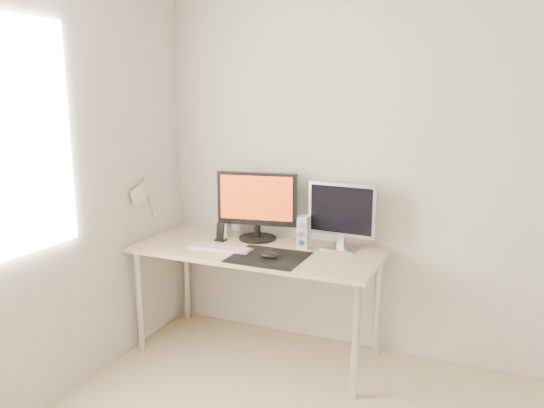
% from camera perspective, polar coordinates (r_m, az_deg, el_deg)
% --- Properties ---
extents(wall_back, '(3.50, 0.00, 3.50)m').
position_cam_1_polar(wall_back, '(3.44, 15.30, 3.59)').
color(wall_back, silver).
rests_on(wall_back, ground).
extents(mousepad, '(0.45, 0.40, 0.00)m').
position_cam_1_polar(mousepad, '(3.27, -0.42, -5.74)').
color(mousepad, black).
rests_on(mousepad, desk).
extents(mouse, '(0.12, 0.07, 0.04)m').
position_cam_1_polar(mouse, '(3.23, -0.31, -5.54)').
color(mouse, black).
rests_on(mouse, mousepad).
extents(desk, '(1.60, 0.70, 0.73)m').
position_cam_1_polar(desk, '(3.48, -1.57, -6.00)').
color(desk, '#D1B587').
rests_on(desk, ground).
extents(main_monitor, '(0.55, 0.30, 0.47)m').
position_cam_1_polar(main_monitor, '(3.60, -1.63, 0.06)').
color(main_monitor, black).
rests_on(main_monitor, desk).
extents(second_monitor, '(0.45, 0.18, 0.43)m').
position_cam_1_polar(second_monitor, '(3.40, 7.53, -0.97)').
color(second_monitor, '#AAAAAC').
rests_on(second_monitor, desk).
extents(speaker_left, '(0.07, 0.08, 0.21)m').
position_cam_1_polar(speaker_left, '(3.74, -5.05, -1.86)').
color(speaker_left, white).
rests_on(speaker_left, desk).
extents(speaker_right, '(0.07, 0.08, 0.21)m').
position_cam_1_polar(speaker_right, '(3.44, 3.44, -3.06)').
color(speaker_right, silver).
rests_on(speaker_right, desk).
extents(keyboard, '(0.42, 0.13, 0.02)m').
position_cam_1_polar(keyboard, '(3.45, -5.56, -4.75)').
color(keyboard, '#A9AAAC').
rests_on(keyboard, desk).
extents(phone_dock, '(0.07, 0.06, 0.13)m').
position_cam_1_polar(phone_dock, '(3.63, -5.57, -3.38)').
color(phone_dock, black).
rests_on(phone_dock, desk).
extents(pennant, '(0.01, 0.23, 0.29)m').
position_cam_1_polar(pennant, '(3.67, -13.81, 0.96)').
color(pennant, '#A57F54').
rests_on(pennant, wall_left).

